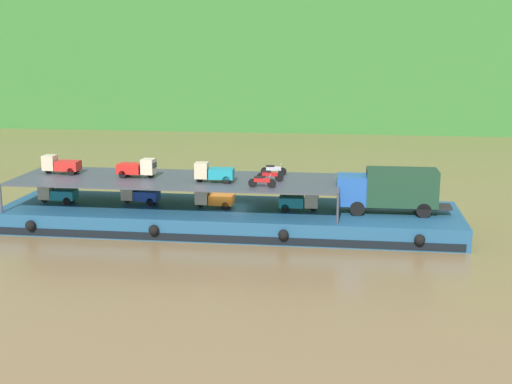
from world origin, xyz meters
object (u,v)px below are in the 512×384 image
cargo_barge (229,218)px  mini_truck_lower_aft (140,194)px  motorcycle_upper_port (262,181)px  mini_truck_upper_stern (61,165)px  mini_truck_upper_mid (138,168)px  motorcycle_upper_centre (270,175)px  mini_truck_lower_fore (299,201)px  motorcycle_upper_stbd (273,170)px  mini_truck_lower_mid (214,198)px  covered_lorry (390,189)px  mini_truck_upper_fore (213,172)px  mini_truck_lower_stern (57,194)px

cargo_barge → mini_truck_lower_aft: mini_truck_lower_aft is taller
cargo_barge → motorcycle_upper_port: 4.68m
mini_truck_upper_stern → mini_truck_upper_mid: same height
mini_truck_upper_mid → motorcycle_upper_centre: (9.66, -0.19, -0.26)m
mini_truck_lower_fore → mini_truck_upper_stern: mini_truck_upper_stern is taller
mini_truck_upper_mid → motorcycle_upper_port: mini_truck_upper_mid is taller
mini_truck_lower_fore → motorcycle_upper_stbd: bearing=131.6°
mini_truck_lower_mid → motorcycle_upper_port: bearing=-28.3°
mini_truck_lower_mid → motorcycle_upper_centre: 4.37m
mini_truck_lower_aft → mini_truck_lower_mid: size_ratio=1.01×
mini_truck_upper_mid → motorcycle_upper_stbd: mini_truck_upper_mid is taller
covered_lorry → mini_truck_upper_stern: 24.12m
mini_truck_lower_aft → mini_truck_lower_fore: size_ratio=1.01×
covered_lorry → motorcycle_upper_port: 8.92m
mini_truck_lower_aft → mini_truck_lower_mid: same height
cargo_barge → mini_truck_upper_fore: bearing=-139.7°
mini_truck_lower_fore → mini_truck_upper_fore: 6.36m
mini_truck_upper_mid → motorcycle_upper_stbd: size_ratio=1.47×
mini_truck_upper_mid → mini_truck_lower_fore: bearing=-1.9°
mini_truck_upper_fore → motorcycle_upper_stbd: 4.91m
covered_lorry → mini_truck_upper_fore: mini_truck_upper_fore is taller
mini_truck_lower_mid → mini_truck_upper_stern: bearing=175.5°
mini_truck_lower_aft → mini_truck_upper_mid: mini_truck_upper_mid is taller
mini_truck_upper_fore → motorcycle_upper_port: size_ratio=1.46×
mini_truck_lower_stern → mini_truck_upper_mid: 6.41m
mini_truck_lower_stern → motorcycle_upper_centre: (15.74, 0.18, 1.74)m
mini_truck_upper_fore → mini_truck_lower_stern: bearing=177.0°
mini_truck_lower_aft → mini_truck_lower_mid: 5.67m
mini_truck_upper_stern → mini_truck_upper_fore: 11.97m
mini_truck_lower_mid → motorcycle_upper_stbd: 4.98m
cargo_barge → motorcycle_upper_centre: motorcycle_upper_centre is taller
mini_truck_lower_stern → motorcycle_upper_stbd: size_ratio=1.44×
mini_truck_lower_mid → mini_truck_lower_fore: size_ratio=1.00×
mini_truck_lower_stern → mini_truck_lower_aft: size_ratio=0.98×
mini_truck_lower_stern → motorcycle_upper_port: motorcycle_upper_port is taller
cargo_barge → mini_truck_lower_mid: mini_truck_lower_mid is taller
covered_lorry → motorcycle_upper_port: (-8.63, -2.09, 0.74)m
mini_truck_upper_stern → mini_truck_lower_fore: bearing=-3.0°
mini_truck_upper_stern → motorcycle_upper_port: bearing=-10.7°
covered_lorry → mini_truck_upper_mid: mini_truck_upper_mid is taller
motorcycle_upper_centre → mini_truck_upper_mid: bearing=178.9°
mini_truck_upper_mid → motorcycle_upper_stbd: 9.89m
cargo_barge → motorcycle_upper_stbd: (2.97, 2.21, 3.18)m
cargo_barge → mini_truck_lower_fore: 5.29m
covered_lorry → mini_truck_lower_aft: covered_lorry is taller
mini_truck_lower_mid → mini_truck_upper_fore: size_ratio=1.00×
mini_truck_lower_aft → motorcycle_upper_stbd: 9.97m
mini_truck_lower_fore → motorcycle_upper_centre: (-2.13, 0.20, 1.74)m
mini_truck_lower_mid → mini_truck_upper_mid: 6.02m
cargo_barge → mini_truck_upper_fore: mini_truck_upper_fore is taller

